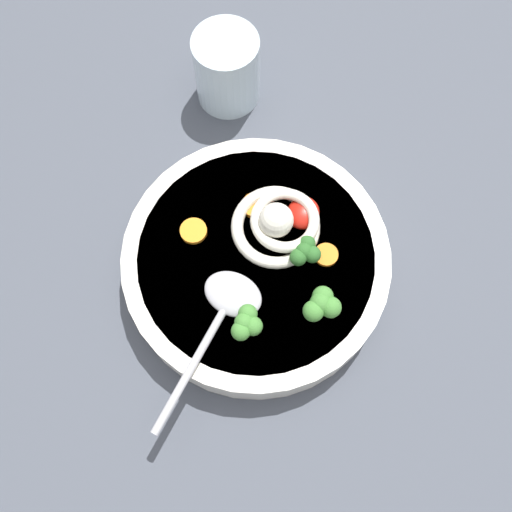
# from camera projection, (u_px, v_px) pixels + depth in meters

# --- Properties ---
(table_slab) EXTENTS (1.17, 1.17, 0.04)m
(table_slab) POSITION_uv_depth(u_px,v_px,m) (262.00, 299.00, 0.66)
(table_slab) COLOR #474C56
(table_slab) RESTS_ON ground
(soup_bowl) EXTENTS (0.28, 0.28, 0.05)m
(soup_bowl) POSITION_uv_depth(u_px,v_px,m) (256.00, 264.00, 0.63)
(soup_bowl) COLOR silver
(soup_bowl) RESTS_ON table_slab
(noodle_pile) EXTENTS (0.10, 0.10, 0.04)m
(noodle_pile) POSITION_uv_depth(u_px,v_px,m) (277.00, 223.00, 0.61)
(noodle_pile) COLOR silver
(noodle_pile) RESTS_ON soup_bowl
(soup_spoon) EXTENTS (0.17, 0.06, 0.02)m
(soup_spoon) POSITION_uv_depth(u_px,v_px,m) (226.00, 306.00, 0.58)
(soup_spoon) COLOR #B7B7BC
(soup_spoon) RESTS_ON soup_bowl
(chili_sauce_dollop) EXTENTS (0.04, 0.03, 0.02)m
(chili_sauce_dollop) POSITION_uv_depth(u_px,v_px,m) (303.00, 213.00, 0.62)
(chili_sauce_dollop) COLOR #B2190F
(chili_sauce_dollop) RESTS_ON soup_bowl
(broccoli_floret_beside_chili) EXTENTS (0.04, 0.03, 0.03)m
(broccoli_floret_beside_chili) POSITION_uv_depth(u_px,v_px,m) (245.00, 323.00, 0.57)
(broccoli_floret_beside_chili) COLOR #7A9E60
(broccoli_floret_beside_chili) RESTS_ON soup_bowl
(broccoli_floret_rear) EXTENTS (0.04, 0.04, 0.03)m
(broccoli_floret_rear) POSITION_uv_depth(u_px,v_px,m) (322.00, 304.00, 0.57)
(broccoli_floret_rear) COLOR #7A9E60
(broccoli_floret_rear) RESTS_ON soup_bowl
(broccoli_floret_center) EXTENTS (0.03, 0.03, 0.03)m
(broccoli_floret_center) POSITION_uv_depth(u_px,v_px,m) (305.00, 252.00, 0.59)
(broccoli_floret_center) COLOR #7A9E60
(broccoli_floret_center) RESTS_ON soup_bowl
(carrot_slice_far) EXTENTS (0.03, 0.03, 0.01)m
(carrot_slice_far) POSITION_uv_depth(u_px,v_px,m) (194.00, 231.00, 0.62)
(carrot_slice_far) COLOR orange
(carrot_slice_far) RESTS_ON soup_bowl
(carrot_slice_front) EXTENTS (0.03, 0.03, 0.01)m
(carrot_slice_front) POSITION_uv_depth(u_px,v_px,m) (256.00, 206.00, 0.62)
(carrot_slice_front) COLOR orange
(carrot_slice_front) RESTS_ON soup_bowl
(carrot_slice_left) EXTENTS (0.02, 0.02, 0.00)m
(carrot_slice_left) POSITION_uv_depth(u_px,v_px,m) (326.00, 255.00, 0.61)
(carrot_slice_left) COLOR orange
(carrot_slice_left) RESTS_ON soup_bowl
(drinking_glass) EXTENTS (0.08, 0.08, 0.09)m
(drinking_glass) POSITION_uv_depth(u_px,v_px,m) (227.00, 69.00, 0.69)
(drinking_glass) COLOR silver
(drinking_glass) RESTS_ON table_slab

